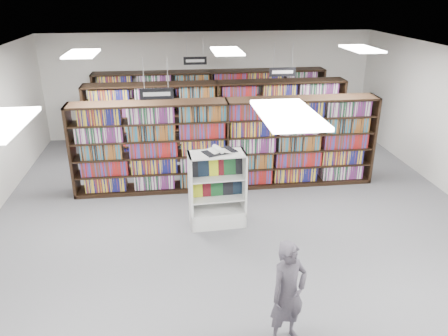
{
  "coord_description": "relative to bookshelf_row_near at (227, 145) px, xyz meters",
  "views": [
    {
      "loc": [
        -1.25,
        -7.43,
        4.43
      ],
      "look_at": [
        -0.25,
        0.5,
        1.1
      ],
      "focal_mm": 35.0,
      "sensor_mm": 36.0,
      "label": 1
    }
  ],
  "objects": [
    {
      "name": "floor",
      "position": [
        0.0,
        -2.0,
        -1.05
      ],
      "size": [
        12.0,
        12.0,
        0.0
      ],
      "primitive_type": "plane",
      "color": "#56565B",
      "rests_on": "ground"
    },
    {
      "name": "ceiling",
      "position": [
        0.0,
        -2.0,
        2.15
      ],
      "size": [
        10.0,
        12.0,
        0.1
      ],
      "primitive_type": "cube",
      "color": "silver",
      "rests_on": "wall_back"
    },
    {
      "name": "wall_back",
      "position": [
        0.0,
        4.0,
        0.55
      ],
      "size": [
        10.0,
        0.1,
        3.2
      ],
      "primitive_type": "cube",
      "color": "silver",
      "rests_on": "ground"
    },
    {
      "name": "bookshelf_row_near",
      "position": [
        0.0,
        0.0,
        0.0
      ],
      "size": [
        7.0,
        0.6,
        2.1
      ],
      "color": "black",
      "rests_on": "floor"
    },
    {
      "name": "bookshelf_row_mid",
      "position": [
        0.0,
        2.0,
        0.0
      ],
      "size": [
        7.0,
        0.6,
        2.1
      ],
      "color": "black",
      "rests_on": "floor"
    },
    {
      "name": "bookshelf_row_far",
      "position": [
        0.0,
        3.7,
        0.0
      ],
      "size": [
        7.0,
        0.6,
        2.1
      ],
      "color": "black",
      "rests_on": "floor"
    },
    {
      "name": "aisle_sign_left",
      "position": [
        -1.5,
        -1.0,
        1.48
      ],
      "size": [
        0.65,
        0.02,
        0.8
      ],
      "color": "#B2B2B7",
      "rests_on": "ceiling"
    },
    {
      "name": "aisle_sign_right",
      "position": [
        1.5,
        1.0,
        1.48
      ],
      "size": [
        0.65,
        0.02,
        0.8
      ],
      "color": "#B2B2B7",
      "rests_on": "ceiling"
    },
    {
      "name": "aisle_sign_center",
      "position": [
        -0.5,
        3.0,
        1.48
      ],
      "size": [
        0.65,
        0.02,
        0.8
      ],
      "color": "#B2B2B7",
      "rests_on": "ceiling"
    },
    {
      "name": "troffer_front_center",
      "position": [
        0.0,
        -5.0,
        2.11
      ],
      "size": [
        0.6,
        1.2,
        0.04
      ],
      "primitive_type": "cube",
      "color": "white",
      "rests_on": "ceiling"
    },
    {
      "name": "troffer_back_left",
      "position": [
        -3.0,
        0.0,
        2.11
      ],
      "size": [
        0.6,
        1.2,
        0.04
      ],
      "primitive_type": "cube",
      "color": "white",
      "rests_on": "ceiling"
    },
    {
      "name": "troffer_back_center",
      "position": [
        0.0,
        0.0,
        2.11
      ],
      "size": [
        0.6,
        1.2,
        0.04
      ],
      "primitive_type": "cube",
      "color": "white",
      "rests_on": "ceiling"
    },
    {
      "name": "troffer_back_right",
      "position": [
        3.0,
        0.0,
        2.11
      ],
      "size": [
        0.6,
        1.2,
        0.04
      ],
      "primitive_type": "cube",
      "color": "white",
      "rests_on": "ceiling"
    },
    {
      "name": "endcap_display",
      "position": [
        -0.42,
        -1.73,
        -0.54
      ],
      "size": [
        1.11,
        0.6,
        1.52
      ],
      "rotation": [
        0.0,
        0.0,
        0.05
      ],
      "color": "white",
      "rests_on": "floor"
    },
    {
      "name": "open_book",
      "position": [
        -0.37,
        -1.71,
        0.5
      ],
      "size": [
        0.71,
        0.57,
        0.13
      ],
      "rotation": [
        0.0,
        0.0,
        0.39
      ],
      "color": "black",
      "rests_on": "endcap_display"
    },
    {
      "name": "shopper",
      "position": [
        0.15,
        -4.98,
        -0.3
      ],
      "size": [
        0.65,
        0.54,
        1.51
      ],
      "primitive_type": "imported",
      "rotation": [
        0.0,
        0.0,
        0.4
      ],
      "color": "#4B454F",
      "rests_on": "floor"
    }
  ]
}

